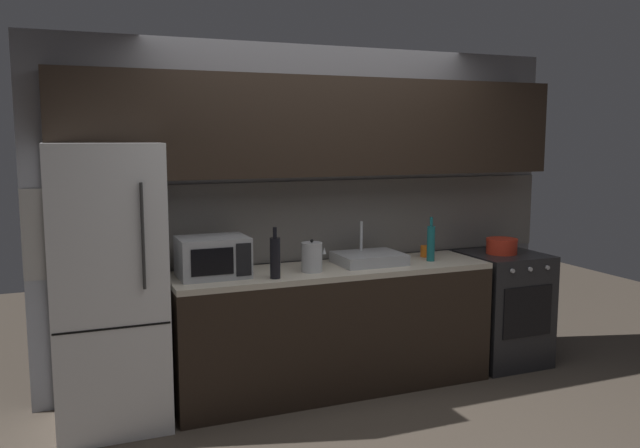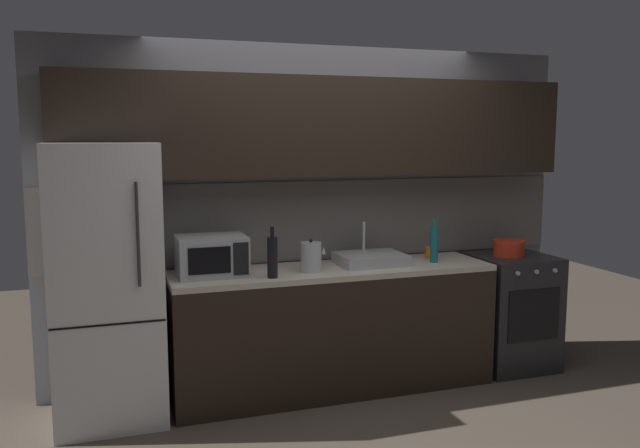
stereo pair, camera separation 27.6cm
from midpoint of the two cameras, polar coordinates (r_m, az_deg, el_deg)
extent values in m
plane|color=#4C4238|center=(4.19, 4.22, -18.29)|extent=(10.00, 10.00, 0.00)
cube|color=slate|center=(5.00, -2.28, 0.96)|extent=(4.07, 0.10, 2.50)
cube|color=slate|center=(4.95, -2.06, 0.32)|extent=(4.07, 0.01, 0.60)
cube|color=black|center=(4.76, -1.40, 8.46)|extent=(3.74, 0.34, 0.70)
cube|color=black|center=(4.80, -0.57, -9.33)|extent=(2.33, 0.60, 0.86)
cube|color=beige|center=(4.69, -0.58, -4.07)|extent=(2.33, 0.60, 0.04)
cube|color=white|center=(4.37, -19.81, -5.16)|extent=(0.68, 0.66, 1.79)
cube|color=black|center=(4.09, -19.49, -8.60)|extent=(0.67, 0.00, 0.01)
cylinder|color=#333333|center=(3.98, -17.13, -1.04)|extent=(0.02, 0.02, 0.63)
cube|color=#232326|center=(5.51, 14.24, -7.12)|extent=(0.60, 0.60, 0.90)
cube|color=black|center=(5.26, 16.23, -7.37)|extent=(0.45, 0.01, 0.40)
cylinder|color=#B2B2B7|center=(5.08, 14.97, -3.98)|extent=(0.03, 0.02, 0.03)
cylinder|color=#B2B2B7|center=(5.18, 16.42, -3.81)|extent=(0.03, 0.02, 0.03)
cylinder|color=#B2B2B7|center=(5.29, 17.83, -3.65)|extent=(0.03, 0.02, 0.03)
cube|color=#A8AAAF|center=(4.44, -11.10, -2.84)|extent=(0.46, 0.34, 0.27)
cube|color=black|center=(4.27, -11.20, -3.27)|extent=(0.28, 0.01, 0.18)
cube|color=black|center=(4.31, -8.49, -3.10)|extent=(0.10, 0.01, 0.22)
cube|color=#ADAFB5|center=(4.82, 2.66, -3.02)|extent=(0.48, 0.38, 0.08)
cylinder|color=silver|center=(4.92, 2.01, -1.04)|extent=(0.02, 0.02, 0.22)
cylinder|color=#B7BABF|center=(4.53, -2.46, -2.91)|extent=(0.15, 0.15, 0.20)
sphere|color=black|center=(4.51, -2.47, -1.48)|extent=(0.02, 0.02, 0.02)
cone|color=#B7BABF|center=(4.56, -1.37, -2.32)|extent=(0.03, 0.03, 0.05)
cylinder|color=black|center=(4.33, -5.77, -2.98)|extent=(0.07, 0.07, 0.27)
cylinder|color=black|center=(4.30, -5.80, -0.74)|extent=(0.03, 0.03, 0.07)
cylinder|color=#19666B|center=(4.96, 8.08, -1.72)|extent=(0.06, 0.06, 0.26)
cylinder|color=#19666B|center=(4.93, 8.11, 0.20)|extent=(0.02, 0.02, 0.07)
cylinder|color=orange|center=(5.14, 7.67, -2.38)|extent=(0.08, 0.08, 0.09)
cylinder|color=red|center=(5.39, 14.16, -1.99)|extent=(0.24, 0.24, 0.10)
cylinder|color=red|center=(5.38, 14.18, -1.35)|extent=(0.25, 0.25, 0.02)
camera|label=1|loc=(0.14, -91.72, -0.23)|focal=36.70mm
camera|label=2|loc=(0.14, 88.28, 0.23)|focal=36.70mm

